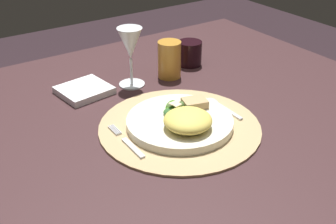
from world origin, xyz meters
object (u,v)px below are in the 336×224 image
Objects in this scene: fork at (127,142)px; spoon at (219,105)px; napkin at (84,90)px; wine_glass at (130,46)px; amber_tumbler at (169,59)px; dark_tumbler at (190,53)px; dinner_plate at (180,122)px; dining_table at (150,167)px.

spoon is at bearing 3.87° from fork.
wine_glass is (0.14, -0.03, 0.11)m from napkin.
spoon is at bearing -90.81° from amber_tumbler.
dinner_plate is at bearing -130.08° from dark_tumbler.
spoon is 0.24m from amber_tumbler.
amber_tumbler is at bearing -8.77° from napkin.
dining_table is 9.03× the size of fork.
napkin is at bearing 171.23° from amber_tumbler.
wine_glass reaches higher than spoon.
wine_glass reaches higher than fork.
spoon is 0.37m from napkin.
fork is 0.39m from amber_tumbler.
wine_glass reaches higher than amber_tumbler.
dinner_plate is at bearing -170.96° from spoon.
napkin is at bearing 168.82° from wine_glass.
amber_tumbler is at bearing 43.82° from dining_table.
dining_table is at bearing 114.58° from dinner_plate.
fork is at bearing -176.13° from spoon.
dining_table is 0.21m from fork.
napkin reaches higher than dining_table.
dark_tumbler is at bearing 20.93° from amber_tumbler.
spoon is (0.28, 0.02, 0.00)m from fork.
spoon is at bearing -111.53° from dark_tumbler.
napkin is at bearing 132.89° from spoon.
amber_tumbler is (0.00, 0.23, 0.05)m from spoon.
dark_tumbler reaches higher than napkin.
fork is at bearing -95.47° from napkin.
spoon is 1.74× the size of dark_tumbler.
dining_table is 0.34m from wine_glass.
fork is 2.03× the size of dark_tumbler.
dark_tumbler reaches higher than spoon.
fork is 1.17× the size of spoon.
amber_tumbler is at bearing 41.54° from fork.
dinner_plate is (0.04, -0.08, 0.17)m from dining_table.
fork is 0.33m from wine_glass.
dinner_plate is 0.29m from wine_glass.
fork is (-0.10, -0.08, 0.16)m from dining_table.
napkin is 0.36m from dark_tumbler.
dark_tumbler is at bearing 36.90° from fork.
napkin is (-0.08, 0.22, 0.16)m from dining_table.
wine_glass reaches higher than dinner_plate.
amber_tumbler is (0.26, -0.04, 0.05)m from napkin.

